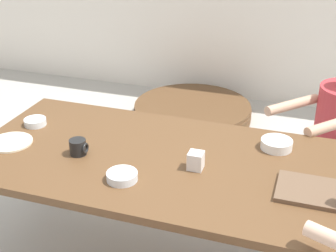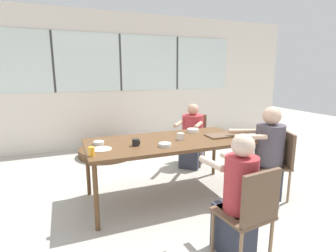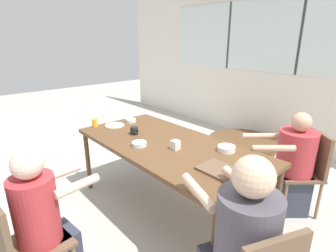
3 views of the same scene
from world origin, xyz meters
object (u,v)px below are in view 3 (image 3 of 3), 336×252
chair_for_man_blue_shirt (307,166)px  chair_for_man_teal_shirt (18,242)px  person_man_teal_shirt (44,230)px  juice_glass (95,123)px  person_man_blue_shirt (289,169)px  bowl_white_shallow (131,120)px  folded_table_stack (242,143)px  bowl_cereal (139,144)px  bowl_fruit (226,149)px  coffee_mug (134,131)px  milk_carton_small (175,145)px

chair_for_man_blue_shirt → chair_for_man_teal_shirt: (-0.77, -2.46, 0.00)m
person_man_teal_shirt → juice_glass: person_man_teal_shirt is taller
chair_for_man_blue_shirt → person_man_blue_shirt: person_man_blue_shirt is taller
chair_for_man_blue_shirt → person_man_blue_shirt: 0.18m
bowl_white_shallow → folded_table_stack: bearing=78.3°
bowl_cereal → folded_table_stack: bowl_cereal is taller
bowl_white_shallow → bowl_fruit: size_ratio=0.76×
person_man_blue_shirt → chair_for_man_teal_shirt: bearing=115.5°
chair_for_man_blue_shirt → coffee_mug: chair_for_man_blue_shirt is taller
juice_glass → bowl_cereal: 0.82m
juice_glass → milk_carton_small: bearing=12.8°
bowl_white_shallow → folded_table_stack: size_ratio=0.11×
folded_table_stack → bowl_white_shallow: bearing=-101.7°
juice_glass → milk_carton_small: juice_glass is taller
bowl_fruit → person_man_blue_shirt: bearing=63.5°
person_man_blue_shirt → folded_table_stack: size_ratio=0.96×
bowl_fruit → person_man_teal_shirt: bearing=-103.1°
bowl_white_shallow → chair_for_man_blue_shirt: bearing=28.0°
chair_for_man_teal_shirt → bowl_fruit: size_ratio=5.36×
milk_carton_small → bowl_white_shallow: 1.00m
person_man_teal_shirt → milk_carton_small: 1.23m
chair_for_man_teal_shirt → milk_carton_small: (-0.00, 1.36, 0.29)m
chair_for_man_blue_shirt → milk_carton_small: bearing=96.1°
milk_carton_small → bowl_fruit: bearing=43.4°
chair_for_man_teal_shirt → milk_carton_small: chair_for_man_teal_shirt is taller
chair_for_man_blue_shirt → bowl_fruit: size_ratio=5.36×
chair_for_man_teal_shirt → person_man_blue_shirt: bearing=67.8°
chair_for_man_blue_shirt → bowl_cereal: 1.71m
person_man_teal_shirt → coffee_mug: person_man_teal_shirt is taller
person_man_blue_shirt → person_man_teal_shirt: (-0.68, -2.17, 0.04)m
chair_for_man_teal_shirt → juice_glass: chair_for_man_teal_shirt is taller
chair_for_man_teal_shirt → bowl_white_shallow: chair_for_man_teal_shirt is taller
chair_for_man_teal_shirt → milk_carton_small: 1.39m
bowl_fruit → folded_table_stack: size_ratio=0.14×
bowl_fruit → coffee_mug: bearing=-158.0°
bowl_white_shallow → milk_carton_small: bearing=-9.6°
juice_glass → bowl_cereal: (0.81, 0.05, -0.03)m
bowl_cereal → person_man_blue_shirt: bearing=51.0°
coffee_mug → folded_table_stack: 2.24m
person_man_teal_shirt → folded_table_stack: (-0.57, 3.26, -0.43)m
chair_for_man_teal_shirt → coffee_mug: bearing=108.1°
juice_glass → person_man_blue_shirt: bearing=34.7°
coffee_mug → bowl_fruit: (0.93, 0.37, -0.02)m
person_man_teal_shirt → folded_table_stack: size_ratio=0.99×
coffee_mug → person_man_teal_shirt: bearing=-63.2°
coffee_mug → folded_table_stack: bearing=89.9°
juice_glass → milk_carton_small: 1.13m
person_man_blue_shirt → person_man_teal_shirt: size_ratio=0.97×
milk_carton_small → bowl_fruit: milk_carton_small is taller
chair_for_man_teal_shirt → bowl_fruit: (0.33, 1.68, 0.27)m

